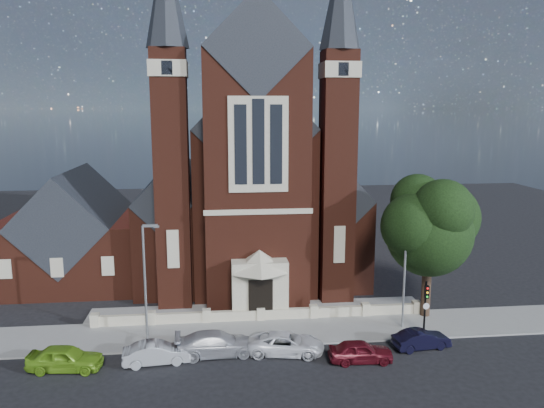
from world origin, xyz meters
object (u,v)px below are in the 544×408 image
(street_tree, at_px, (432,228))
(car_navy, at_px, (421,339))
(street_lamp_right, at_px, (406,267))
(street_lamp_left, at_px, (146,275))
(church, at_px, (247,182))
(car_lime_van, at_px, (65,358))
(car_dark_red, at_px, (361,351))
(car_white_suv, at_px, (286,343))
(parish_hall, at_px, (76,237))
(traffic_signal, at_px, (426,302))
(car_silver_b, at_px, (216,344))
(car_silver_a, at_px, (157,353))

(street_tree, xyz_separation_m, car_navy, (-2.47, -4.95, -6.33))
(street_tree, height_order, street_lamp_right, street_tree)
(street_lamp_left, relative_size, car_navy, 2.12)
(church, bearing_deg, car_lime_van, -118.61)
(church, height_order, car_dark_red, church)
(street_lamp_right, xyz_separation_m, car_white_suv, (-8.92, -3.02, -3.91))
(car_white_suv, bearing_deg, parish_hall, 54.41)
(street_lamp_right, height_order, traffic_signal, street_lamp_right)
(church, xyz_separation_m, car_white_suv, (1.17, -21.96, -7.50))
(church, bearing_deg, car_navy, -65.46)
(parish_hall, relative_size, street_tree, 1.14)
(car_silver_b, bearing_deg, car_lime_van, 93.60)
(street_lamp_left, distance_m, car_lime_van, 7.00)
(parish_hall, relative_size, street_lamp_left, 1.51)
(car_silver_a, bearing_deg, street_lamp_right, -85.02)
(street_tree, distance_m, car_navy, 8.40)
(street_lamp_left, distance_m, car_navy, 18.75)
(church, bearing_deg, car_silver_a, -107.30)
(car_silver_a, xyz_separation_m, car_white_suv, (8.16, 0.48, 0.00))
(street_tree, bearing_deg, car_dark_red, -137.65)
(church, relative_size, car_lime_van, 7.82)
(parish_hall, distance_m, car_white_suv, 24.40)
(parish_hall, height_order, street_lamp_left, parish_hall)
(street_tree, xyz_separation_m, street_lamp_left, (-20.51, -1.71, -2.36))
(street_tree, distance_m, car_silver_a, 21.22)
(street_lamp_left, height_order, car_silver_a, street_lamp_left)
(car_lime_van, bearing_deg, parish_hall, 17.04)
(street_tree, relative_size, car_navy, 2.80)
(parish_hall, relative_size, street_lamp_right, 1.51)
(car_lime_van, height_order, car_dark_red, car_lime_van)
(street_lamp_right, bearing_deg, car_silver_b, -168.44)
(church, bearing_deg, car_silver_b, -98.64)
(car_silver_b, bearing_deg, street_tree, -77.26)
(car_silver_a, relative_size, car_dark_red, 1.03)
(street_lamp_left, height_order, street_lamp_right, same)
(parish_hall, height_order, street_tree, street_tree)
(street_lamp_right, height_order, car_white_suv, street_lamp_right)
(street_lamp_right, height_order, car_lime_van, street_lamp_right)
(street_lamp_left, bearing_deg, car_silver_b, -30.69)
(car_white_suv, bearing_deg, car_lime_van, 102.34)
(traffic_signal, relative_size, car_silver_b, 0.76)
(church, height_order, street_tree, church)
(street_lamp_left, height_order, car_navy, street_lamp_left)
(traffic_signal, relative_size, car_dark_red, 1.00)
(traffic_signal, distance_m, car_silver_b, 14.46)
(street_lamp_right, relative_size, car_white_suv, 1.64)
(traffic_signal, xyz_separation_m, car_navy, (-0.87, -1.66, -1.95))
(street_lamp_right, distance_m, car_silver_a, 17.87)
(car_white_suv, bearing_deg, car_silver_b, 95.53)
(street_tree, relative_size, car_silver_a, 2.58)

